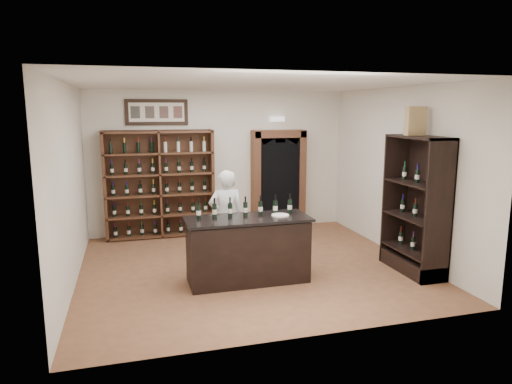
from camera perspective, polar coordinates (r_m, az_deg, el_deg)
floor at (r=7.76m, az=-0.70°, el=-9.32°), size 5.50×5.50×0.00m
ceiling at (r=7.33m, az=-0.75°, el=13.38°), size 5.50×5.50×0.00m
wall_back at (r=9.82m, az=-4.47°, el=3.78°), size 5.50×0.04×3.00m
wall_left at (r=7.21m, az=-22.36°, el=0.70°), size 0.04×5.00×3.00m
wall_right at (r=8.52m, az=17.47°, el=2.36°), size 0.04×5.00×3.00m
wine_shelf at (r=9.54m, az=-11.93°, el=0.98°), size 2.20×0.38×2.20m
framed_picture at (r=9.56m, az=-12.31°, el=9.72°), size 1.25×0.04×0.52m
arched_doorway at (r=10.01m, az=2.79°, el=1.84°), size 1.17×0.35×2.17m
emergency_light at (r=9.99m, az=2.68°, el=9.09°), size 0.30×0.10×0.10m
tasting_counter at (r=7.01m, az=-1.03°, el=-7.24°), size 1.88×0.78×1.00m
counter_bottle_0 at (r=6.84m, az=-7.19°, el=-2.43°), size 0.07×0.07×0.30m
counter_bottle_1 at (r=6.88m, az=-5.21°, el=-2.32°), size 0.07×0.07×0.30m
counter_bottle_2 at (r=6.93m, az=-3.26°, el=-2.21°), size 0.07×0.07×0.30m
counter_bottle_3 at (r=6.98m, az=-1.33°, el=-2.10°), size 0.07×0.07×0.30m
counter_bottle_4 at (r=7.04m, az=0.56°, el=-1.99°), size 0.07×0.07×0.30m
counter_bottle_5 at (r=7.11m, az=2.42°, el=-1.88°), size 0.07×0.07×0.30m
counter_bottle_6 at (r=7.19m, az=4.25°, el=-1.77°), size 0.07×0.07×0.30m
side_cabinet at (r=7.80m, az=19.37°, el=-4.03°), size 0.48×1.20×2.20m
shopkeeper at (r=7.71m, az=-3.75°, el=-3.21°), size 0.61×0.41×1.62m
plate at (r=6.98m, az=3.05°, el=-2.93°), size 0.27×0.27×0.02m
wine_crate at (r=7.66m, az=19.33°, el=8.38°), size 0.33×0.15×0.45m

